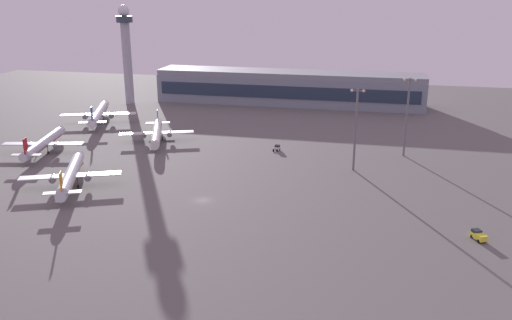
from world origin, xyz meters
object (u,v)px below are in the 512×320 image
Objects in this scene: airplane_near_gate at (71,175)px; airplane_taxiway_distant at (99,114)px; airplane_far_stand at (157,133)px; apron_light_west at (356,125)px; baggage_tractor at (479,235)px; control_tower at (126,49)px; airplane_terminal_side at (43,143)px; apron_light_east at (407,112)px; pushback_tug at (277,148)px.

airplane_taxiway_distant is (-31.06, 74.47, 0.37)m from airplane_near_gate.
airplane_far_stand is 1.31× the size of apron_light_west.
airplane_taxiway_distant is 1.50× the size of apron_light_west.
baggage_tractor is (112.95, -11.24, -2.48)m from airplane_near_gate.
airplane_terminal_side is at bearing -84.99° from control_tower.
airplane_near_gate is 51.82m from airplane_far_stand.
airplane_near_gate reaches higher than airplane_terminal_side.
airplane_near_gate is at bearing -151.23° from apron_light_east.
apron_light_west reaches higher than airplane_far_stand.
control_tower is 1.39× the size of airplane_far_stand.
airplane_terminal_side is 129.21m from apron_light_east.
apron_light_east reaches higher than pushback_tug.
airplane_taxiway_distant reaches higher than pushback_tug.
apron_light_west is at bearing 146.36° from airplane_far_stand.
airplane_near_gate is 40.47m from airplane_terminal_side.
airplane_near_gate is 7.83× the size of baggage_tractor.
control_tower is at bearing 76.20° from airplane_taxiway_distant.
pushback_tug is at bearing 157.83° from airplane_far_stand.
pushback_tug is (81.40, 21.24, -2.50)m from airplane_terminal_side.
airplane_near_gate is 0.90× the size of airplane_taxiway_distant.
airplane_near_gate reaches higher than airplane_far_stand.
pushback_tug is 0.74× the size of baggage_tractor.
apron_light_west is (81.47, 34.02, 11.58)m from airplane_near_gate.
control_tower is at bearing 113.98° from baggage_tractor.
baggage_tractor is at bearing -32.32° from pushback_tug.
airplane_far_stand is 93.06m from apron_light_east.
pushback_tug is (89.02, -65.57, -26.70)m from control_tower.
airplane_terminal_side is 45.57m from airplane_taxiway_distant.
airplane_terminal_side is (-28.23, 29.00, -0.09)m from airplane_near_gate.
airplane_terminal_side is at bearing 111.22° from airplane_near_gate.
control_tower is 148.01m from apron_light_east.
airplane_terminal_side is 7.96× the size of baggage_tractor.
airplane_taxiway_distant reaches higher than baggage_tractor.
control_tower reaches higher than apron_light_east.
apron_light_west is (28.29, -16.22, 14.17)m from pushback_tug.
airplane_far_stand is 124.23m from baggage_tractor.
airplane_terminal_side is at bearing -106.83° from airplane_taxiway_distant.
airplane_terminal_side is 1.32× the size of apron_light_east.
control_tower reaches higher than airplane_terminal_side.
airplane_far_stand is at bearing -168.05° from pushback_tug.
apron_light_east is (92.24, 2.30, 12.12)m from airplane_far_stand.
apron_light_west is at bearing 99.30° from baggage_tractor.
control_tower reaches higher than apron_light_west.
airplane_far_stand reaches higher than pushback_tug.
apron_light_east is at bearing 18.03° from pushback_tug.
airplane_near_gate is 80.69m from airplane_taxiway_distant.
baggage_tractor is (148.80, -127.05, -26.59)m from control_tower.
airplane_taxiway_distant is at bearing -83.40° from control_tower.
control_tower is at bearing 157.10° from pushback_tug.
apron_light_west is at bearing -129.88° from apron_light_east.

